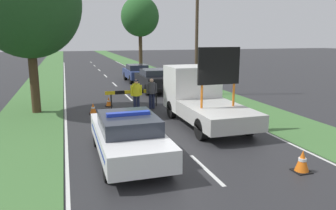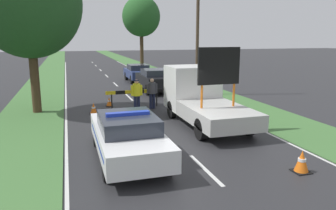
{
  "view_description": "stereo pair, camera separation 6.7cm",
  "coord_description": "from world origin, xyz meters",
  "px_view_note": "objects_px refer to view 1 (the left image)",
  "views": [
    {
      "loc": [
        -3.68,
        -10.38,
        3.73
      ],
      "look_at": [
        0.09,
        1.62,
        1.1
      ],
      "focal_mm": 35.0,
      "sensor_mm": 36.0,
      "label": 1
    },
    {
      "loc": [
        -3.62,
        -10.4,
        3.73
      ],
      "look_at": [
        0.09,
        1.62,
        1.1
      ],
      "focal_mm": 35.0,
      "sensor_mm": 36.0,
      "label": 2
    }
  ],
  "objects_px": {
    "pedestrian_civilian": "(152,91)",
    "roadside_tree_near_right": "(28,3)",
    "police_car": "(128,136)",
    "police_officer": "(136,93)",
    "traffic_cone_near_truck": "(107,123)",
    "traffic_cone_near_police": "(93,109)",
    "road_barrier": "(134,93)",
    "traffic_cone_behind_barrier": "(302,161)",
    "roadside_tree_near_left": "(140,17)",
    "work_truck": "(201,97)",
    "utility_pole": "(197,23)",
    "queued_car_hatch_blue": "(137,73)",
    "queued_car_sedan_black": "(154,80)",
    "traffic_cone_centre_front": "(109,102)"
  },
  "relations": [
    {
      "from": "pedestrian_civilian",
      "to": "queued_car_hatch_blue",
      "type": "xyz_separation_m",
      "value": [
        1.49,
        10.65,
        -0.17
      ]
    },
    {
      "from": "traffic_cone_centre_front",
      "to": "traffic_cone_near_police",
      "type": "bearing_deg",
      "value": -120.76
    },
    {
      "from": "roadside_tree_near_right",
      "to": "utility_pole",
      "type": "height_order",
      "value": "utility_pole"
    },
    {
      "from": "police_car",
      "to": "police_officer",
      "type": "distance_m",
      "value": 6.53
    },
    {
      "from": "pedestrian_civilian",
      "to": "roadside_tree_near_left",
      "type": "distance_m",
      "value": 21.65
    },
    {
      "from": "pedestrian_civilian",
      "to": "roadside_tree_near_right",
      "type": "height_order",
      "value": "roadside_tree_near_right"
    },
    {
      "from": "roadside_tree_near_left",
      "to": "roadside_tree_near_right",
      "type": "relative_size",
      "value": 1.04
    },
    {
      "from": "traffic_cone_behind_barrier",
      "to": "utility_pole",
      "type": "distance_m",
      "value": 13.29
    },
    {
      "from": "police_officer",
      "to": "traffic_cone_near_truck",
      "type": "height_order",
      "value": "police_officer"
    },
    {
      "from": "queued_car_sedan_black",
      "to": "roadside_tree_near_left",
      "type": "height_order",
      "value": "roadside_tree_near_left"
    },
    {
      "from": "traffic_cone_behind_barrier",
      "to": "utility_pole",
      "type": "relative_size",
      "value": 0.07
    },
    {
      "from": "police_car",
      "to": "road_barrier",
      "type": "relative_size",
      "value": 1.58
    },
    {
      "from": "work_truck",
      "to": "traffic_cone_near_truck",
      "type": "height_order",
      "value": "work_truck"
    },
    {
      "from": "traffic_cone_centre_front",
      "to": "roadside_tree_near_left",
      "type": "relative_size",
      "value": 0.06
    },
    {
      "from": "work_truck",
      "to": "utility_pole",
      "type": "height_order",
      "value": "utility_pole"
    },
    {
      "from": "police_car",
      "to": "traffic_cone_centre_front",
      "type": "xyz_separation_m",
      "value": [
        0.43,
        8.08,
        -0.49
      ]
    },
    {
      "from": "traffic_cone_centre_front",
      "to": "roadside_tree_near_right",
      "type": "height_order",
      "value": "roadside_tree_near_right"
    },
    {
      "from": "police_officer",
      "to": "police_car",
      "type": "bearing_deg",
      "value": 46.25
    },
    {
      "from": "road_barrier",
      "to": "traffic_cone_behind_barrier",
      "type": "bearing_deg",
      "value": -66.55
    },
    {
      "from": "pedestrian_civilian",
      "to": "traffic_cone_centre_front",
      "type": "relative_size",
      "value": 3.15
    },
    {
      "from": "police_officer",
      "to": "traffic_cone_centre_front",
      "type": "xyz_separation_m",
      "value": [
        -1.18,
        1.76,
        -0.72
      ]
    },
    {
      "from": "traffic_cone_behind_barrier",
      "to": "queued_car_hatch_blue",
      "type": "height_order",
      "value": "queued_car_hatch_blue"
    },
    {
      "from": "traffic_cone_near_truck",
      "to": "traffic_cone_behind_barrier",
      "type": "distance_m",
      "value": 7.56
    },
    {
      "from": "queued_car_hatch_blue",
      "to": "roadside_tree_near_left",
      "type": "distance_m",
      "value": 11.56
    },
    {
      "from": "police_car",
      "to": "road_barrier",
      "type": "height_order",
      "value": "police_car"
    },
    {
      "from": "queued_car_hatch_blue",
      "to": "utility_pole",
      "type": "distance_m",
      "value": 8.72
    },
    {
      "from": "police_officer",
      "to": "traffic_cone_near_police",
      "type": "xyz_separation_m",
      "value": [
        -2.15,
        0.14,
        -0.7
      ]
    },
    {
      "from": "work_truck",
      "to": "road_barrier",
      "type": "distance_m",
      "value": 4.45
    },
    {
      "from": "pedestrian_civilian",
      "to": "queued_car_sedan_black",
      "type": "xyz_separation_m",
      "value": [
        1.52,
        5.22,
        -0.12
      ]
    },
    {
      "from": "police_car",
      "to": "pedestrian_civilian",
      "type": "xyz_separation_m",
      "value": [
        2.53,
        6.81,
        0.2
      ]
    },
    {
      "from": "queued_car_sedan_black",
      "to": "roadside_tree_near_left",
      "type": "relative_size",
      "value": 0.52
    },
    {
      "from": "traffic_cone_behind_barrier",
      "to": "roadside_tree_near_right",
      "type": "relative_size",
      "value": 0.08
    },
    {
      "from": "traffic_cone_behind_barrier",
      "to": "roadside_tree_near_left",
      "type": "relative_size",
      "value": 0.08
    },
    {
      "from": "police_officer",
      "to": "roadside_tree_near_left",
      "type": "height_order",
      "value": "roadside_tree_near_left"
    },
    {
      "from": "work_truck",
      "to": "traffic_cone_near_police",
      "type": "height_order",
      "value": "work_truck"
    },
    {
      "from": "police_officer",
      "to": "roadside_tree_near_left",
      "type": "bearing_deg",
      "value": -132.84
    },
    {
      "from": "police_officer",
      "to": "queued_car_hatch_blue",
      "type": "relative_size",
      "value": 0.39
    },
    {
      "from": "police_car",
      "to": "pedestrian_civilian",
      "type": "relative_size",
      "value": 3.03
    },
    {
      "from": "road_barrier",
      "to": "traffic_cone_near_police",
      "type": "bearing_deg",
      "value": -151.16
    },
    {
      "from": "work_truck",
      "to": "queued_car_sedan_black",
      "type": "bearing_deg",
      "value": -88.64
    },
    {
      "from": "road_barrier",
      "to": "traffic_cone_near_police",
      "type": "distance_m",
      "value": 2.45
    },
    {
      "from": "traffic_cone_centre_front",
      "to": "utility_pole",
      "type": "xyz_separation_m",
      "value": [
        5.89,
        1.87,
        4.3
      ]
    },
    {
      "from": "road_barrier",
      "to": "queued_car_sedan_black",
      "type": "bearing_deg",
      "value": 71.11
    },
    {
      "from": "work_truck",
      "to": "pedestrian_civilian",
      "type": "xyz_separation_m",
      "value": [
        -1.37,
        3.34,
        -0.21
      ]
    },
    {
      "from": "traffic_cone_near_police",
      "to": "utility_pole",
      "type": "relative_size",
      "value": 0.06
    },
    {
      "from": "police_officer",
      "to": "traffic_cone_centre_front",
      "type": "height_order",
      "value": "police_officer"
    },
    {
      "from": "police_officer",
      "to": "traffic_cone_near_truck",
      "type": "distance_m",
      "value": 3.52
    },
    {
      "from": "police_officer",
      "to": "traffic_cone_near_truck",
      "type": "xyz_separation_m",
      "value": [
        -1.86,
        -2.91,
        -0.68
      ]
    },
    {
      "from": "pedestrian_civilian",
      "to": "roadside_tree_near_right",
      "type": "relative_size",
      "value": 0.2
    },
    {
      "from": "work_truck",
      "to": "queued_car_hatch_blue",
      "type": "bearing_deg",
      "value": -88.1
    }
  ]
}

